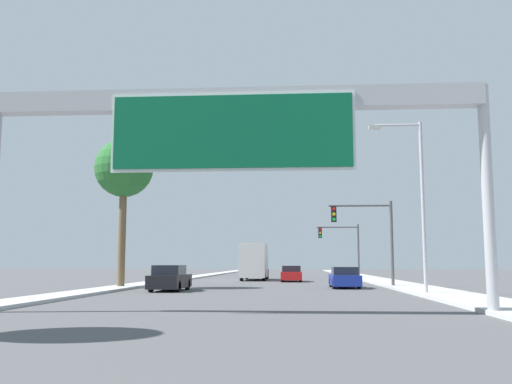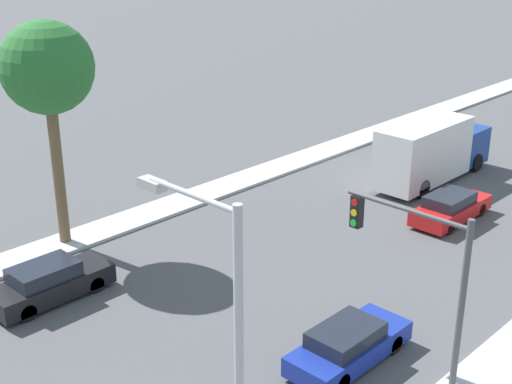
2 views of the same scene
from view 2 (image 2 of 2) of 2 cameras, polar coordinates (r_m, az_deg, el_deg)
median_strip_left at (r=48.51m, az=10.21°, el=4.90°), size 2.00×120.00×0.15m
car_near_center at (r=34.75m, az=15.30°, el=-1.20°), size 1.79×4.69×1.37m
car_mid_center at (r=27.88m, az=-16.19°, el=-6.97°), size 1.75×4.64×1.49m
car_far_right at (r=23.54m, az=7.42°, el=-12.03°), size 1.77×4.62×1.36m
truck_box_primary at (r=39.22m, az=13.85°, el=3.20°), size 2.31×8.49×3.42m
traffic_light_near_intersection at (r=21.68m, az=13.12°, el=-5.65°), size 4.24×0.32×5.75m
palm_tree_background at (r=30.16m, az=-16.36°, el=9.31°), size 3.81×3.81×9.71m
street_lamp_right at (r=14.15m, az=-2.33°, el=-14.41°), size 2.74×0.28×8.91m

